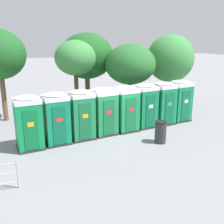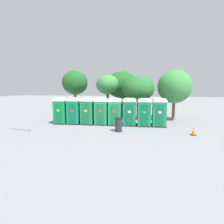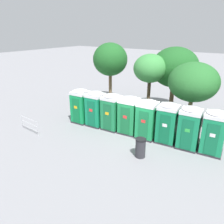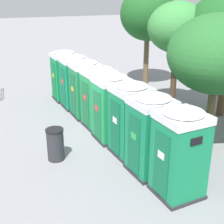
{
  "view_description": "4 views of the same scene",
  "coord_description": "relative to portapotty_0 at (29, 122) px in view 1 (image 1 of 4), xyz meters",
  "views": [
    {
      "loc": [
        -5.61,
        -12.65,
        5.02
      ],
      "look_at": [
        -0.18,
        -0.16,
        1.17
      ],
      "focal_mm": 42.0,
      "sensor_mm": 36.0,
      "label": 1
    },
    {
      "loc": [
        3.99,
        -15.69,
        3.39
      ],
      "look_at": [
        0.36,
        -0.11,
        1.22
      ],
      "focal_mm": 28.0,
      "sensor_mm": 36.0,
      "label": 2
    },
    {
      "loc": [
        6.09,
        -12.01,
        6.67
      ],
      "look_at": [
        -1.91,
        -0.31,
        1.27
      ],
      "focal_mm": 35.0,
      "sensor_mm": 36.0,
      "label": 3
    },
    {
      "loc": [
        10.71,
        -4.19,
        5.31
      ],
      "look_at": [
        0.66,
        -0.09,
        1.08
      ],
      "focal_mm": 50.0,
      "sensor_mm": 36.0,
      "label": 4
    }
  ],
  "objects": [
    {
      "name": "portapotty_3",
      "position": [
        3.92,
        0.42,
        -0.0
      ],
      "size": [
        1.32,
        1.29,
        2.54
      ],
      "color": "#2D2D33",
      "rests_on": "ground"
    },
    {
      "name": "street_tree_1",
      "position": [
        10.74,
        4.24,
        2.28
      ],
      "size": [
        3.45,
        3.45,
        5.31
      ],
      "color": "brown",
      "rests_on": "ground"
    },
    {
      "name": "portapotty_1",
      "position": [
        1.31,
        0.15,
        -0.0
      ],
      "size": [
        1.26,
        1.26,
        2.54
      ],
      "color": "#2D2D33",
      "rests_on": "ground"
    },
    {
      "name": "ground_plane",
      "position": [
        4.57,
        0.58,
        -1.28
      ],
      "size": [
        120.0,
        120.0,
        0.0
      ],
      "primitive_type": "plane",
      "color": "gray"
    },
    {
      "name": "street_tree_4",
      "position": [
        3.53,
        4.24,
        2.51
      ],
      "size": [
        2.6,
        2.6,
        4.93
      ],
      "color": "#4C3826",
      "rests_on": "ground"
    },
    {
      "name": "portapotty_5",
      "position": [
        6.54,
        0.62,
        0.0
      ],
      "size": [
        1.29,
        1.3,
        2.54
      ],
      "color": "#2D2D33",
      "rests_on": "ground"
    },
    {
      "name": "street_tree_2",
      "position": [
        4.86,
        5.98,
        2.5
      ],
      "size": [
        3.78,
        3.78,
        5.41
      ],
      "color": "brown",
      "rests_on": "ground"
    },
    {
      "name": "portapotty_4",
      "position": [
        5.24,
        0.45,
        -0.0
      ],
      "size": [
        1.27,
        1.27,
        2.54
      ],
      "color": "#2D2D33",
      "rests_on": "ground"
    },
    {
      "name": "portapotty_6",
      "position": [
        7.86,
        0.67,
        -0.0
      ],
      "size": [
        1.3,
        1.29,
        2.54
      ],
      "color": "#2D2D33",
      "rests_on": "ground"
    },
    {
      "name": "portapotty_7",
      "position": [
        9.16,
        0.83,
        -0.0
      ],
      "size": [
        1.29,
        1.28,
        2.54
      ],
      "color": "#2D2D33",
      "rests_on": "ground"
    },
    {
      "name": "street_tree_3",
      "position": [
        7.06,
        3.52,
        2.06
      ],
      "size": [
        3.35,
        3.35,
        4.68
      ],
      "color": "brown",
      "rests_on": "ground"
    },
    {
      "name": "portapotty_0",
      "position": [
        0.0,
        0.0,
        0.0
      ],
      "size": [
        1.26,
        1.26,
        2.54
      ],
      "color": "#2D2D33",
      "rests_on": "ground"
    },
    {
      "name": "trash_can",
      "position": [
        6.01,
        -1.86,
        -0.73
      ],
      "size": [
        0.59,
        0.59,
        1.1
      ],
      "color": "#2D2D33",
      "rests_on": "ground"
    },
    {
      "name": "portapotty_2",
      "position": [
        2.61,
        0.28,
        -0.0
      ],
      "size": [
        1.25,
        1.26,
        2.54
      ],
      "color": "#2D2D33",
      "rests_on": "ground"
    }
  ]
}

